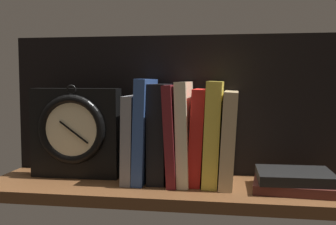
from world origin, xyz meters
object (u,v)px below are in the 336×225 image
object	(u,v)px
book_tan_shortstories	(229,138)
book_blue_modern	(145,130)
book_red_requiem	(198,136)
book_stack_side	(293,181)
book_gray_chess	(134,138)
book_cream_twain	(185,132)
framed_clock	(75,132)
book_yellow_seinlanguage	(213,133)
book_black_skeptic	(160,133)
book_maroon_dawkins	(174,134)

from	to	relation	value
book_tan_shortstories	book_blue_modern	bearing A→B (deg)	180.00
book_red_requiem	book_stack_side	xyz separation A→B (cm)	(20.51, -3.49, -8.57)
book_gray_chess	book_red_requiem	distance (cm)	15.06
book_red_requiem	book_stack_side	size ratio (longest dim) A/B	1.27
book_cream_twain	book_stack_side	bearing A→B (deg)	-8.44
book_blue_modern	framed_clock	bearing A→B (deg)	179.73
book_blue_modern	book_yellow_seinlanguage	world-z (taller)	book_blue_modern
book_blue_modern	book_stack_side	bearing A→B (deg)	-6.07
book_cream_twain	book_red_requiem	world-z (taller)	book_cream_twain
book_blue_modern	book_red_requiem	world-z (taller)	book_blue_modern
book_black_skeptic	book_stack_side	xyz separation A→B (cm)	(29.36, -3.49, -9.13)
book_maroon_dawkins	book_red_requiem	bearing A→B (deg)	0.00
book_maroon_dawkins	book_tan_shortstories	size ratio (longest dim) A/B	1.07
book_black_skeptic	book_red_requiem	size ratio (longest dim) A/B	1.05
book_red_requiem	book_tan_shortstories	xyz separation A→B (cm)	(6.84, 0.00, -0.23)
book_gray_chess	framed_clock	size ratio (longest dim) A/B	0.89
book_red_requiem	framed_clock	distance (cm)	29.39
book_gray_chess	book_blue_modern	bearing A→B (deg)	0.00
book_black_skeptic	book_maroon_dawkins	distance (cm)	3.27
book_black_skeptic	book_stack_side	bearing A→B (deg)	-6.78
book_cream_twain	framed_clock	xyz separation A→B (cm)	(-26.38, 0.08, -0.53)
book_red_requiem	book_yellow_seinlanguage	world-z (taller)	book_yellow_seinlanguage
book_gray_chess	book_tan_shortstories	distance (cm)	21.89
book_maroon_dawkins	book_yellow_seinlanguage	distance (cm)	8.99
book_blue_modern	book_stack_side	world-z (taller)	book_blue_modern
book_stack_side	book_cream_twain	bearing A→B (deg)	171.56
book_red_requiem	book_stack_side	bearing A→B (deg)	-9.65
book_red_requiem	book_black_skeptic	bearing A→B (deg)	180.00
book_tan_shortstories	book_gray_chess	bearing A→B (deg)	180.00
book_stack_side	book_blue_modern	bearing A→B (deg)	173.93
book_cream_twain	book_tan_shortstories	xyz separation A→B (cm)	(9.84, 0.00, -1.05)
book_black_skeptic	book_cream_twain	size ratio (longest dim) A/B	0.98
book_black_skeptic	book_stack_side	distance (cm)	30.94
book_red_requiem	book_yellow_seinlanguage	xyz separation A→B (cm)	(3.40, 0.00, 0.87)
book_gray_chess	book_cream_twain	bearing A→B (deg)	0.00
book_yellow_seinlanguage	book_maroon_dawkins	bearing A→B (deg)	180.00
book_maroon_dawkins	framed_clock	size ratio (longest dim) A/B	1.00
book_gray_chess	book_tan_shortstories	world-z (taller)	book_tan_shortstories
book_gray_chess	book_maroon_dawkins	bearing A→B (deg)	0.00
book_black_skeptic	book_tan_shortstories	distance (cm)	15.70
book_gray_chess	book_tan_shortstories	bearing A→B (deg)	0.00
framed_clock	book_stack_side	world-z (taller)	framed_clock
book_black_skeptic	book_yellow_seinlanguage	distance (cm)	12.25
book_maroon_dawkins	book_stack_side	bearing A→B (deg)	-7.61
book_cream_twain	book_yellow_seinlanguage	world-z (taller)	book_yellow_seinlanguage
book_gray_chess	book_yellow_seinlanguage	size ratio (longest dim) A/B	0.86
book_maroon_dawkins	book_red_requiem	size ratio (longest dim) A/B	1.04
book_maroon_dawkins	book_gray_chess	bearing A→B (deg)	180.00
book_gray_chess	book_black_skeptic	distance (cm)	6.34
book_maroon_dawkins	book_red_requiem	xyz separation A→B (cm)	(5.58, 0.00, -0.45)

